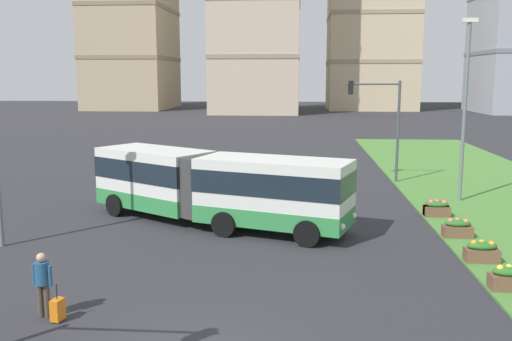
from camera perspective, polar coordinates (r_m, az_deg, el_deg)
The scene contains 11 objects.
articulated_bus at distance 23.87m, azimuth -4.21°, elevation -1.56°, with size 11.61×7.28×3.00m.
pedestrian_crossing at distance 15.87m, azimuth -20.67°, elevation -10.31°, with size 0.57×0.36×1.74m.
rolling_suitcase at distance 15.76m, azimuth -19.31°, elevation -13.05°, with size 0.31×0.40×0.97m.
flower_planter_1 at distance 18.27m, azimuth 24.11°, elevation -9.83°, with size 1.10×0.56×0.74m.
flower_planter_2 at distance 20.55m, azimuth 21.75°, elevation -7.57°, with size 1.10×0.56×0.74m.
flower_planter_3 at distance 23.27m, azimuth 19.60°, elevation -5.48°, with size 1.10×0.56×0.74m.
flower_planter_4 at distance 26.54m, azimuth 17.66°, elevation -3.57°, with size 1.10×0.56×0.74m.
flower_planter_5 at distance 26.39m, azimuth 17.74°, elevation -3.65°, with size 1.10×0.56×0.74m.
traffic_light_far_right at distance 33.80m, azimuth 12.48°, elevation 5.60°, with size 3.17×0.28×5.96m.
streetlight_median at distance 29.54m, azimuth 20.28°, elevation 6.37°, with size 0.70×0.28×8.94m.
apartment_tower_west at distance 114.98m, azimuth -12.49°, elevation 15.37°, with size 14.88×20.13×36.95m.
Camera 1 is at (2.40, -11.40, 6.20)m, focal length 39.79 mm.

